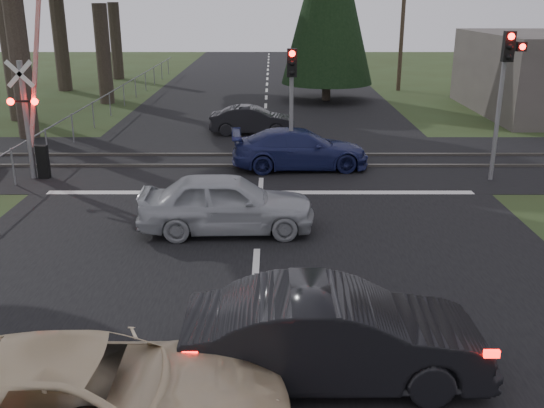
{
  "coord_description": "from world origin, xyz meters",
  "views": [
    {
      "loc": [
        0.36,
        -9.4,
        5.61
      ],
      "look_at": [
        0.36,
        3.3,
        1.3
      ],
      "focal_mm": 40.0,
      "sensor_mm": 36.0,
      "label": 1
    }
  ],
  "objects_px": {
    "silver_car": "(227,203)",
    "dark_car_far": "(252,120)",
    "traffic_signal_center": "(292,89)",
    "utility_pole_mid": "(403,14)",
    "utility_pole_far": "(353,8)",
    "blue_sedan": "(300,149)",
    "crossing_signal": "(33,116)",
    "dark_hatchback": "(335,336)",
    "traffic_signal_right": "(506,78)",
    "cream_coupe": "(89,401)"
  },
  "relations": [
    {
      "from": "silver_car",
      "to": "dark_car_far",
      "type": "bearing_deg",
      "value": -3.13
    },
    {
      "from": "traffic_signal_center",
      "to": "utility_pole_mid",
      "type": "xyz_separation_m",
      "value": [
        7.5,
        19.32,
        1.92
      ]
    },
    {
      "from": "utility_pole_far",
      "to": "blue_sedan",
      "type": "xyz_separation_m",
      "value": [
        -7.18,
        -43.96,
        -4.04
      ]
    },
    {
      "from": "dark_car_far",
      "to": "utility_pole_far",
      "type": "bearing_deg",
      "value": -11.98
    },
    {
      "from": "traffic_signal_center",
      "to": "utility_pole_mid",
      "type": "height_order",
      "value": "utility_pole_mid"
    },
    {
      "from": "utility_pole_far",
      "to": "blue_sedan",
      "type": "distance_m",
      "value": 44.72
    },
    {
      "from": "traffic_signal_center",
      "to": "silver_car",
      "type": "xyz_separation_m",
      "value": [
        -1.78,
        -5.68,
        -2.06
      ]
    },
    {
      "from": "crossing_signal",
      "to": "utility_pole_far",
      "type": "distance_m",
      "value": 47.96
    },
    {
      "from": "utility_pole_mid",
      "to": "dark_hatchback",
      "type": "xyz_separation_m",
      "value": [
        -7.19,
        -31.34,
        -3.97
      ]
    },
    {
      "from": "traffic_signal_center",
      "to": "dark_hatchback",
      "type": "bearing_deg",
      "value": -88.5
    },
    {
      "from": "dark_hatchback",
      "to": "blue_sedan",
      "type": "distance_m",
      "value": 12.38
    },
    {
      "from": "traffic_signal_right",
      "to": "traffic_signal_center",
      "type": "height_order",
      "value": "traffic_signal_right"
    },
    {
      "from": "utility_pole_far",
      "to": "crossing_signal",
      "type": "bearing_deg",
      "value": -109.23
    },
    {
      "from": "dark_hatchback",
      "to": "traffic_signal_right",
      "type": "bearing_deg",
      "value": -30.73
    },
    {
      "from": "crossing_signal",
      "to": "dark_car_far",
      "type": "bearing_deg",
      "value": 45.62
    },
    {
      "from": "crossing_signal",
      "to": "silver_car",
      "type": "xyz_separation_m",
      "value": [
        6.49,
        -4.79,
        -1.31
      ]
    },
    {
      "from": "utility_pole_mid",
      "to": "crossing_signal",
      "type": "bearing_deg",
      "value": -127.97
    },
    {
      "from": "utility_pole_far",
      "to": "blue_sedan",
      "type": "bearing_deg",
      "value": -99.27
    },
    {
      "from": "utility_pole_mid",
      "to": "cream_coupe",
      "type": "relative_size",
      "value": 1.72
    },
    {
      "from": "traffic_signal_center",
      "to": "utility_pole_far",
      "type": "height_order",
      "value": "utility_pole_far"
    },
    {
      "from": "traffic_signal_right",
      "to": "dark_car_far",
      "type": "distance_m",
      "value": 11.16
    },
    {
      "from": "dark_hatchback",
      "to": "utility_pole_far",
      "type": "bearing_deg",
      "value": -8.04
    },
    {
      "from": "utility_pole_mid",
      "to": "blue_sedan",
      "type": "xyz_separation_m",
      "value": [
        -7.18,
        -18.96,
        -4.04
      ]
    },
    {
      "from": "traffic_signal_right",
      "to": "traffic_signal_center",
      "type": "bearing_deg",
      "value": 169.59
    },
    {
      "from": "utility_pole_far",
      "to": "silver_car",
      "type": "xyz_separation_m",
      "value": [
        -9.28,
        -50.0,
        -3.98
      ]
    },
    {
      "from": "utility_pole_far",
      "to": "dark_car_far",
      "type": "distance_m",
      "value": 39.56
    },
    {
      "from": "utility_pole_mid",
      "to": "utility_pole_far",
      "type": "bearing_deg",
      "value": 90.0
    },
    {
      "from": "blue_sedan",
      "to": "dark_hatchback",
      "type": "bearing_deg",
      "value": 176.09
    },
    {
      "from": "traffic_signal_right",
      "to": "cream_coupe",
      "type": "distance_m",
      "value": 15.82
    },
    {
      "from": "crossing_signal",
      "to": "cream_coupe",
      "type": "relative_size",
      "value": 1.33
    },
    {
      "from": "utility_pole_far",
      "to": "silver_car",
      "type": "bearing_deg",
      "value": -100.52
    },
    {
      "from": "utility_pole_mid",
      "to": "dark_hatchback",
      "type": "height_order",
      "value": "utility_pole_mid"
    },
    {
      "from": "utility_pole_mid",
      "to": "dark_hatchback",
      "type": "relative_size",
      "value": 1.95
    },
    {
      "from": "crossing_signal",
      "to": "traffic_signal_right",
      "type": "distance_m",
      "value": 14.88
    },
    {
      "from": "silver_car",
      "to": "blue_sedan",
      "type": "relative_size",
      "value": 0.93
    },
    {
      "from": "utility_pole_far",
      "to": "dark_hatchback",
      "type": "xyz_separation_m",
      "value": [
        -7.19,
        -56.34,
        -3.97
      ]
    },
    {
      "from": "crossing_signal",
      "to": "silver_car",
      "type": "height_order",
      "value": "crossing_signal"
    },
    {
      "from": "traffic_signal_right",
      "to": "blue_sedan",
      "type": "xyz_separation_m",
      "value": [
        -6.22,
        1.57,
        -2.63
      ]
    },
    {
      "from": "dark_hatchback",
      "to": "blue_sedan",
      "type": "height_order",
      "value": "dark_hatchback"
    },
    {
      "from": "traffic_signal_right",
      "to": "utility_pole_mid",
      "type": "relative_size",
      "value": 0.52
    },
    {
      "from": "utility_pole_far",
      "to": "cream_coupe",
      "type": "relative_size",
      "value": 1.72
    },
    {
      "from": "utility_pole_far",
      "to": "cream_coupe",
      "type": "bearing_deg",
      "value": -100.28
    },
    {
      "from": "crossing_signal",
      "to": "dark_hatchback",
      "type": "relative_size",
      "value": 1.51
    },
    {
      "from": "traffic_signal_right",
      "to": "dark_car_far",
      "type": "relative_size",
      "value": 1.29
    },
    {
      "from": "utility_pole_far",
      "to": "dark_hatchback",
      "type": "bearing_deg",
      "value": -97.27
    },
    {
      "from": "crossing_signal",
      "to": "dark_car_far",
      "type": "distance_m",
      "value": 9.78
    },
    {
      "from": "traffic_signal_center",
      "to": "utility_pole_mid",
      "type": "bearing_deg",
      "value": 68.79
    },
    {
      "from": "utility_pole_far",
      "to": "dark_car_far",
      "type": "height_order",
      "value": "utility_pole_far"
    },
    {
      "from": "crossing_signal",
      "to": "traffic_signal_right",
      "type": "height_order",
      "value": "crossing_signal"
    },
    {
      "from": "blue_sedan",
      "to": "dark_car_far",
      "type": "bearing_deg",
      "value": 14.05
    }
  ]
}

